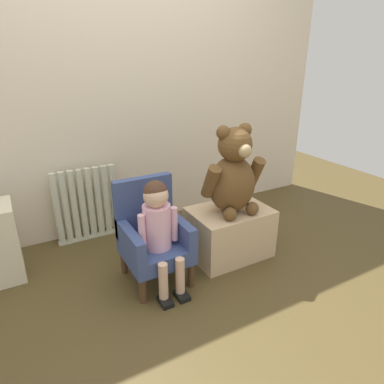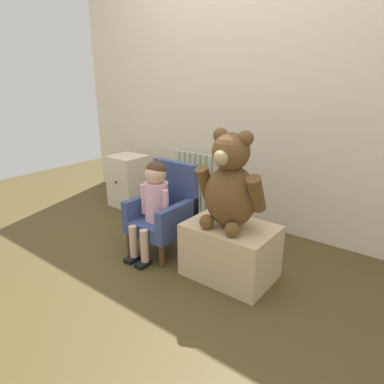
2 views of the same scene
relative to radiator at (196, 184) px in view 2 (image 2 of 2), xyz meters
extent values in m
plane|color=#493B1E|center=(0.38, -1.11, -0.29)|extent=(6.00, 6.00, 0.00)
cube|color=beige|center=(0.38, 0.12, 0.91)|extent=(3.80, 0.05, 2.40)
cylinder|color=beige|center=(-0.22, 0.00, 0.01)|extent=(0.05, 0.05, 0.56)
cylinder|color=beige|center=(-0.15, 0.00, 0.01)|extent=(0.05, 0.05, 0.56)
cylinder|color=beige|center=(-0.09, 0.00, 0.01)|extent=(0.05, 0.05, 0.56)
cylinder|color=beige|center=(-0.03, 0.00, 0.01)|extent=(0.05, 0.05, 0.56)
cylinder|color=beige|center=(0.03, 0.00, 0.01)|extent=(0.05, 0.05, 0.56)
cylinder|color=beige|center=(0.09, 0.00, 0.01)|extent=(0.05, 0.05, 0.56)
cylinder|color=beige|center=(0.16, 0.00, 0.01)|extent=(0.05, 0.05, 0.56)
cylinder|color=beige|center=(0.22, 0.00, 0.01)|extent=(0.05, 0.05, 0.56)
cube|color=beige|center=(0.00, 0.00, -0.28)|extent=(0.50, 0.05, 0.02)
cube|color=beige|center=(-0.66, -0.25, -0.03)|extent=(0.32, 0.30, 0.51)
sphere|color=#4C3823|center=(-0.66, -0.41, -0.01)|extent=(0.02, 0.02, 0.02)
cube|color=#374779|center=(0.25, -0.76, -0.07)|extent=(0.39, 0.41, 0.10)
cube|color=#374779|center=(0.25, -0.58, 0.17)|extent=(0.39, 0.06, 0.39)
cube|color=#374779|center=(0.08, -0.76, 0.05)|extent=(0.06, 0.41, 0.14)
cube|color=#374779|center=(0.41, -0.76, 0.05)|extent=(0.06, 0.41, 0.14)
cylinder|color=#4C331E|center=(0.09, -0.93, -0.21)|extent=(0.04, 0.04, 0.16)
cylinder|color=#4C331E|center=(0.41, -0.93, -0.21)|extent=(0.04, 0.04, 0.16)
cylinder|color=#4C331E|center=(0.09, -0.59, -0.21)|extent=(0.04, 0.04, 0.16)
cylinder|color=#4C331E|center=(0.41, -0.59, -0.21)|extent=(0.04, 0.04, 0.16)
cylinder|color=#E1AAC0|center=(0.25, -0.80, 0.12)|extent=(0.17, 0.17, 0.28)
sphere|color=#D8AD8E|center=(0.25, -0.80, 0.32)|extent=(0.15, 0.15, 0.15)
sphere|color=#472D1E|center=(0.25, -0.79, 0.34)|extent=(0.14, 0.14, 0.14)
cylinder|color=#D8AD8E|center=(0.19, -0.99, -0.14)|extent=(0.06, 0.06, 0.23)
cube|color=black|center=(0.19, -1.01, -0.27)|extent=(0.07, 0.11, 0.03)
cylinder|color=#D8AD8E|center=(0.30, -0.99, -0.14)|extent=(0.06, 0.06, 0.23)
cube|color=black|center=(0.30, -1.01, -0.27)|extent=(0.07, 0.11, 0.03)
cylinder|color=#E1AAC0|center=(0.14, -0.82, 0.12)|extent=(0.04, 0.04, 0.22)
cylinder|color=#E1AAC0|center=(0.35, -0.82, 0.12)|extent=(0.04, 0.04, 0.22)
cube|color=tan|center=(0.83, -0.74, -0.11)|extent=(0.56, 0.39, 0.36)
ellipsoid|color=brown|center=(0.83, -0.75, 0.26)|extent=(0.33, 0.29, 0.39)
sphere|color=brown|center=(0.83, -0.76, 0.54)|extent=(0.23, 0.23, 0.23)
sphere|color=tan|center=(0.83, -0.86, 0.53)|extent=(0.09, 0.09, 0.09)
sphere|color=brown|center=(0.74, -0.75, 0.63)|extent=(0.09, 0.09, 0.09)
sphere|color=brown|center=(0.91, -0.75, 0.63)|extent=(0.09, 0.09, 0.09)
cylinder|color=brown|center=(0.65, -0.76, 0.32)|extent=(0.08, 0.17, 0.24)
cylinder|color=brown|center=(1.01, -0.76, 0.32)|extent=(0.08, 0.17, 0.24)
sphere|color=brown|center=(0.74, -0.87, 0.11)|extent=(0.09, 0.09, 0.09)
sphere|color=brown|center=(0.92, -0.87, 0.11)|extent=(0.09, 0.09, 0.09)
camera|label=1|loc=(-0.46, -2.51, 1.09)|focal=32.00mm
camera|label=2|loc=(1.84, -2.44, 0.96)|focal=32.00mm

